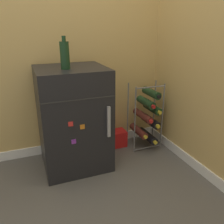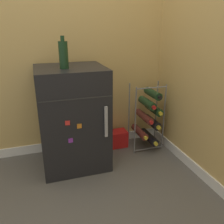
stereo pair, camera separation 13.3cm
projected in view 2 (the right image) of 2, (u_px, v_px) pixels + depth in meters
name	position (u px, v px, depth m)	size (l,w,h in m)	color
ground_plane	(100.00, 173.00, 2.06)	(14.00, 14.00, 0.00)	#56544F
wall_back	(81.00, 21.00, 2.14)	(6.59, 0.07, 2.50)	tan
mini_fridge	(73.00, 118.00, 2.08)	(0.57, 0.55, 0.89)	black
wine_rack	(148.00, 117.00, 2.39)	(0.32, 0.33, 0.68)	slate
soda_box	(114.00, 139.00, 2.48)	(0.28, 0.14, 0.17)	red
fridge_top_bottle	(63.00, 55.00, 1.82)	(0.07, 0.07, 0.25)	#19381E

